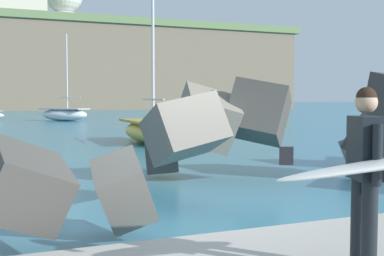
{
  "coord_description": "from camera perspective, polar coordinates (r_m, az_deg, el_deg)",
  "views": [
    {
      "loc": [
        -3.17,
        -7.31,
        1.91
      ],
      "look_at": [
        0.06,
        0.5,
        1.4
      ],
      "focal_mm": 46.41,
      "sensor_mm": 36.0,
      "label": 1
    }
  ],
  "objects": [
    {
      "name": "boat_near_centre",
      "position": [
        42.77,
        -14.46,
        1.59
      ],
      "size": [
        4.37,
        4.47,
        7.21
      ],
      "color": "white",
      "rests_on": "ground"
    },
    {
      "name": "ground_plane",
      "position": [
        8.19,
        0.95,
        -10.03
      ],
      "size": [
        400.0,
        400.0,
        0.0
      ],
      "primitive_type": "plane",
      "color": "teal"
    },
    {
      "name": "boat_mid_centre",
      "position": [
        21.1,
        -4.74,
        -0.26
      ],
      "size": [
        2.02,
        5.05,
        6.96
      ],
      "color": "#EAC64C",
      "rests_on": "ground"
    },
    {
      "name": "breakwater_jetty",
      "position": [
        10.39,
        8.71,
        -0.13
      ],
      "size": [
        32.61,
        7.18,
        2.7
      ],
      "color": "#3D3A38",
      "rests_on": "ground"
    },
    {
      "name": "station_building_west",
      "position": [
        91.17,
        -18.97,
        13.72
      ],
      "size": [
        8.07,
        6.39,
        6.47
      ],
      "color": "beige",
      "rests_on": "headland_bluff"
    },
    {
      "name": "surfer_with_board",
      "position": [
        4.9,
        20.13,
        -4.18
      ],
      "size": [
        2.1,
        1.44,
        1.78
      ],
      "color": "black",
      "rests_on": "walkway_path"
    }
  ]
}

